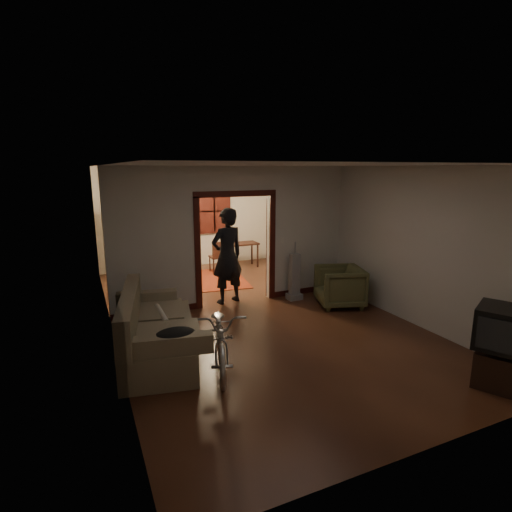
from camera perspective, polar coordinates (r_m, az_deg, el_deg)
floor at (r=7.82m, az=-0.91°, el=-8.18°), size 5.00×8.50×0.01m
ceiling at (r=7.32m, az=-0.98°, el=12.80°), size 5.00×8.50×0.01m
wall_back at (r=11.43m, az=-9.40°, el=5.48°), size 5.00×0.02×2.80m
wall_left at (r=6.87m, az=-20.48°, el=0.29°), size 0.02×8.50×2.80m
wall_right at (r=8.72m, az=14.37°, el=3.12°), size 0.02×8.50×2.80m
partition_wall at (r=8.12m, az=-3.03°, el=2.84°), size 5.00×0.14×2.80m
door_casing at (r=8.18m, az=-3.00°, el=0.76°), size 1.74×0.20×2.32m
far_window at (r=11.57m, az=-6.00°, el=6.41°), size 0.98×0.06×1.28m
chandelier at (r=9.67m, az=-6.89°, el=9.96°), size 0.24×0.24×0.24m
light_switch at (r=8.51m, az=3.78°, el=2.24°), size 0.08×0.01×0.12m
sofa at (r=6.17m, az=-13.75°, el=-9.27°), size 1.40×2.36×1.02m
rolled_paper at (r=6.46m, az=-13.38°, el=-8.06°), size 0.10×0.77×0.10m
jacket at (r=5.29m, az=-11.45°, el=-10.92°), size 0.52×0.39×0.15m
bicycle at (r=5.71m, az=-5.04°, el=-11.27°), size 1.08×1.86×0.92m
armchair at (r=8.29m, az=11.83°, el=-4.27°), size 1.12×1.10×0.81m
tv_stand at (r=6.16m, az=31.02°, el=-13.62°), size 0.67×0.65×0.47m
crt_tv at (r=5.95m, az=31.63°, el=-8.71°), size 0.80×0.78×0.53m
vacuum at (r=8.52m, az=5.54°, el=-2.97°), size 0.36×0.31×1.00m
person at (r=8.20m, az=-4.13°, el=0.00°), size 0.82×0.63×1.98m
oriental_rug at (r=10.16m, az=-6.19°, el=-3.32°), size 1.82×2.23×0.02m
locker at (r=10.77m, az=-14.50°, el=2.32°), size 1.01×0.67×1.87m
globe at (r=10.65m, az=-14.80°, el=7.65°), size 0.28×0.28×0.28m
desk at (r=11.30m, az=-2.11°, el=0.11°), size 1.02×0.72×0.68m
desk_chair at (r=10.72m, az=-5.53°, el=-0.12°), size 0.45×0.45×0.87m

